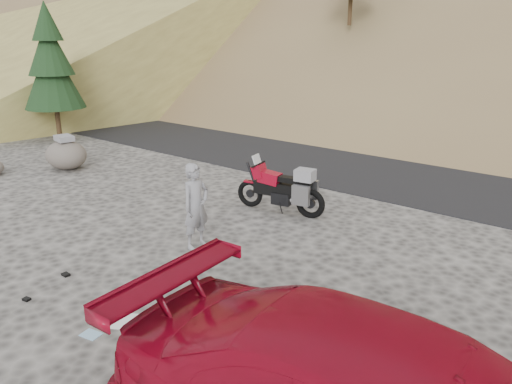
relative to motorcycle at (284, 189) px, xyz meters
The scene contains 13 objects.
ground 3.42m from the motorcycle, 95.85° to the right, with size 140.00×140.00×0.00m, color #3B3937.
road 5.69m from the motorcycle, 93.48° to the left, with size 120.00×7.00×0.05m, color black.
conifer_verge 11.64m from the motorcycle, behind, with size 2.20×2.20×5.04m.
motorcycle is the anchor object (origin of this frame).
man 2.66m from the motorcycle, 94.50° to the right, with size 0.61×0.40×1.67m, color gray.
boulder 7.43m from the motorcycle, behind, with size 1.67×1.57×1.05m.
gear_white_cloth 5.20m from the motorcycle, 79.79° to the right, with size 0.46×0.41×0.02m, color white.
gear_blue_mat 4.54m from the motorcycle, 66.17° to the right, with size 0.20×0.20×0.50m, color navy.
gear_bottle 4.95m from the motorcycle, 62.34° to the right, with size 0.09×0.09×0.25m, color navy.
gear_funnel 5.55m from the motorcycle, 61.79° to the right, with size 0.12×0.12×0.16m, color #B30B0D.
gear_glove_a 5.03m from the motorcycle, 102.90° to the right, with size 0.14×0.10×0.04m, color black.
gear_glove_b 5.81m from the motorcycle, 98.46° to the right, with size 0.12×0.09×0.04m, color black.
gear_blue_cloth 5.71m from the motorcycle, 82.46° to the right, with size 0.27×0.20×0.01m, color #8AB7D6.
Camera 1 is at (6.60, -5.51, 4.04)m, focal length 35.00 mm.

